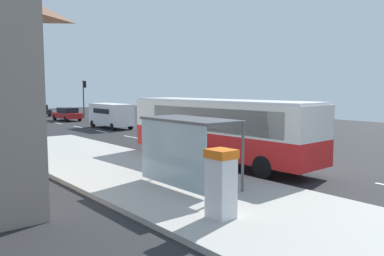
% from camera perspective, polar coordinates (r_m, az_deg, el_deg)
% --- Properties ---
extents(ground_plane, '(56.00, 92.00, 0.04)m').
position_cam_1_polar(ground_plane, '(30.42, -9.21, -1.40)').
color(ground_plane, '#262628').
extents(sidewalk_platform, '(6.20, 30.00, 0.18)m').
position_cam_1_polar(sidewalk_platform, '(17.01, -7.40, -6.77)').
color(sidewalk_platform, '#ADAAA3').
rests_on(sidewalk_platform, ground).
extents(lane_stripe_seg_1, '(0.16, 2.20, 0.01)m').
position_cam_1_polar(lane_stripe_seg_1, '(19.38, 14.61, -5.60)').
color(lane_stripe_seg_1, silver).
rests_on(lane_stripe_seg_1, ground).
extents(lane_stripe_seg_2, '(0.16, 2.20, 0.01)m').
position_cam_1_polar(lane_stripe_seg_2, '(22.61, 4.28, -3.79)').
color(lane_stripe_seg_2, silver).
rests_on(lane_stripe_seg_2, ground).
extents(lane_stripe_seg_3, '(0.16, 2.20, 0.01)m').
position_cam_1_polar(lane_stripe_seg_3, '(26.40, -3.25, -2.38)').
color(lane_stripe_seg_3, silver).
rests_on(lane_stripe_seg_3, ground).
extents(lane_stripe_seg_4, '(0.16, 2.20, 0.01)m').
position_cam_1_polar(lane_stripe_seg_4, '(30.55, -8.80, -1.31)').
color(lane_stripe_seg_4, silver).
rests_on(lane_stripe_seg_4, ground).
extents(lane_stripe_seg_5, '(0.16, 2.20, 0.01)m').
position_cam_1_polar(lane_stripe_seg_5, '(34.91, -13.00, -0.49)').
color(lane_stripe_seg_5, silver).
rests_on(lane_stripe_seg_5, ground).
extents(lane_stripe_seg_6, '(0.16, 2.20, 0.01)m').
position_cam_1_polar(lane_stripe_seg_6, '(39.43, -16.25, 0.14)').
color(lane_stripe_seg_6, silver).
rests_on(lane_stripe_seg_6, ground).
extents(lane_stripe_seg_7, '(0.16, 2.20, 0.01)m').
position_cam_1_polar(lane_stripe_seg_7, '(44.05, -18.82, 0.64)').
color(lane_stripe_seg_7, silver).
rests_on(lane_stripe_seg_7, ground).
extents(bus, '(2.88, 11.09, 3.21)m').
position_cam_1_polar(bus, '(19.70, 3.92, 0.16)').
color(bus, red).
rests_on(bus, ground).
extents(white_van, '(2.04, 5.20, 2.30)m').
position_cam_1_polar(white_van, '(37.41, -11.71, 2.01)').
color(white_van, white).
rests_on(white_van, ground).
extents(sedan_near, '(2.02, 4.48, 1.52)m').
position_cam_1_polar(sedan_near, '(47.30, -17.72, 1.98)').
color(sedan_near, '#A51919').
rests_on(sedan_near, ground).
extents(sedan_far, '(1.96, 4.46, 1.52)m').
position_cam_1_polar(sedan_far, '(56.16, -21.31, 2.43)').
color(sedan_far, black).
rests_on(sedan_far, ground).
extents(ticket_machine, '(0.66, 0.76, 1.94)m').
position_cam_1_polar(ticket_machine, '(10.99, 4.26, -8.01)').
color(ticket_machine, silver).
rests_on(ticket_machine, sidewalk_platform).
extents(recycling_bin_red, '(0.52, 0.52, 0.95)m').
position_cam_1_polar(recycling_bin_red, '(18.02, -1.22, -4.17)').
color(recycling_bin_red, red).
rests_on(recycling_bin_red, sidewalk_platform).
extents(recycling_bin_yellow, '(0.52, 0.52, 0.95)m').
position_cam_1_polar(recycling_bin_yellow, '(18.57, -2.56, -3.88)').
color(recycling_bin_yellow, yellow).
rests_on(recycling_bin_yellow, sidewalk_platform).
extents(recycling_bin_blue, '(0.52, 0.52, 0.95)m').
position_cam_1_polar(recycling_bin_blue, '(19.13, -3.83, -3.60)').
color(recycling_bin_blue, blue).
rests_on(recycling_bin_blue, sidewalk_platform).
extents(traffic_light_near_side, '(0.49, 0.28, 4.70)m').
position_cam_1_polar(traffic_light_near_side, '(50.62, -15.42, 4.94)').
color(traffic_light_near_side, '#2D2D2D').
rests_on(traffic_light_near_side, ground).
extents(traffic_light_far_side, '(0.49, 0.28, 5.13)m').
position_cam_1_polar(traffic_light_far_side, '(48.52, -25.16, 4.87)').
color(traffic_light_far_side, '#2D2D2D').
rests_on(traffic_light_far_side, ground).
extents(traffic_light_median, '(0.49, 0.28, 4.50)m').
position_cam_1_polar(traffic_light_median, '(50.28, -21.49, 4.60)').
color(traffic_light_median, '#2D2D2D').
rests_on(traffic_light_median, ground).
extents(bus_shelter, '(1.80, 4.00, 2.50)m').
position_cam_1_polar(bus_shelter, '(14.31, -1.34, -0.97)').
color(bus_shelter, '#4C4C51').
rests_on(bus_shelter, sidewalk_platform).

